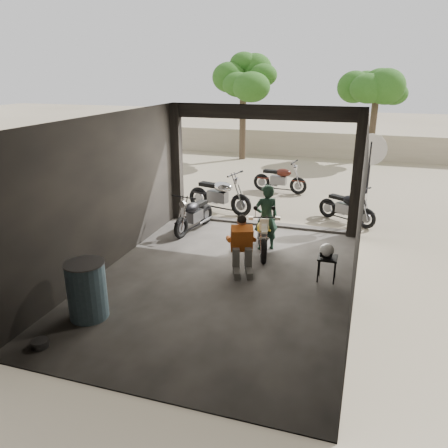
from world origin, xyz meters
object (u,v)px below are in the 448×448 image
Objects in this scene: outside_bike_a at (219,192)px; oil_drum at (87,291)px; mechanic at (242,247)px; stool at (327,260)px; main_bike at (263,231)px; left_bike at (194,212)px; outside_bike_b at (280,177)px; helmet at (327,250)px; outside_bike_c at (347,204)px; sign_post at (369,164)px; rider at (266,218)px.

oil_drum is at bearing -168.39° from outside_bike_a.
stool is (1.71, 0.16, -0.14)m from mechanic.
left_bike reaches higher than main_bike.
outside_bike_b is 5.45× the size of helmet.
outside_bike_b is 3.52m from outside_bike_c.
mechanic is 0.48× the size of sign_post.
outside_bike_c is 3.80m from helmet.
left_bike is 2.99× the size of stool.
main_bike is 1.85m from stool.
oil_drum is at bearing 31.98° from rider.
oil_drum is (-3.93, -6.42, -0.02)m from outside_bike_c.
sign_post is at bearing 36.63° from main_bike.
mechanic is 1.16× the size of oil_drum.
mechanic is at bearing -140.26° from sign_post.
outside_bike_c is at bearing 87.11° from stool.
sign_post is (0.46, 0.05, 1.14)m from outside_bike_c.
rider is at bearing 176.93° from outside_bike_c.
outside_bike_b is at bearing 72.74° from outside_bike_c.
stool is (3.58, -1.91, -0.08)m from left_bike.
sign_post reaches higher than mechanic.
outside_bike_b is at bearing -111.15° from rider.
outside_bike_c is 7.53m from oil_drum.
rider reaches higher than oil_drum.
outside_bike_b is at bearing 87.11° from helmet.
outside_bike_c is 4.38m from mechanic.
outside_bike_c is at bearing -151.99° from rider.
sign_post is at bearing -72.77° from outside_bike_a.
stool is 0.21m from helmet.
oil_drum is at bearing 179.27° from outside_bike_c.
outside_bike_b reaches higher than outside_bike_c.
rider is at bearing 61.62° from mechanic.
sign_post is at bearing 58.61° from helmet.
sign_post is (0.68, 3.84, 1.01)m from helmet.
rider reaches higher than outside_bike_c.
left_bike is 5.16× the size of helmet.
outside_bike_b is 6.75m from helmet.
rider is 1.41m from mechanic.
mechanic reaches higher than outside_bike_b.
mechanic is (-0.16, -1.17, 0.06)m from main_bike.
helmet is at bearing -49.15° from main_bike.
sign_post is at bearing 55.87° from oil_drum.
oil_drum is (-0.29, -6.26, -0.12)m from outside_bike_a.
stool is 0.52× the size of oil_drum.
rider is 3.51m from sign_post.
left_bike is 0.99× the size of rider.
main_bike is at bearing -13.20° from left_bike.
outside_bike_b is 1.06× the size of outside_bike_c.
outside_bike_a reaches higher than helmet.
helmet reaches higher than stool.
outside_bike_a is 1.59× the size of mechanic.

